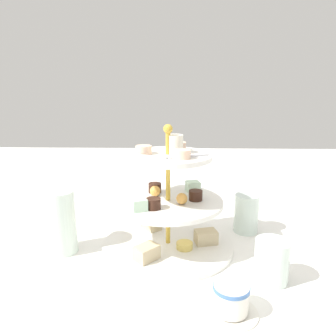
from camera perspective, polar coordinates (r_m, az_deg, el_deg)
The scene contains 8 objects.
ground_plane at distance 0.76m, azimuth 0.00°, elevation -13.58°, with size 2.40×2.40×0.00m, color white.
tiered_serving_stand at distance 0.73m, azimuth 0.05°, elevation -7.55°, with size 0.30×0.30×0.28m.
water_glass_tall_right at distance 0.75m, azimuth -18.33°, elevation -8.94°, with size 0.07×0.07×0.14m, color silver.
water_glass_short_left at distance 0.66m, azimuth 17.69°, elevation -15.28°, with size 0.06×0.06×0.08m, color silver.
teacup_with_saucer at distance 0.57m, azimuth 10.94°, elevation -21.77°, with size 0.09×0.09×0.05m.
butter_knife_left at distance 1.02m, azimuth -4.17°, elevation -6.22°, with size 0.17×0.01×0.00m, color silver.
butter_knife_right at distance 0.55m, azimuth -12.26°, elevation -26.00°, with size 0.17×0.01×0.00m, color silver.
water_glass_mid_back at distance 0.84m, azimuth 13.57°, elevation -7.75°, with size 0.06×0.06×0.10m, color silver.
Camera 1 is at (0.02, -0.68, 0.36)m, focal length 34.79 mm.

